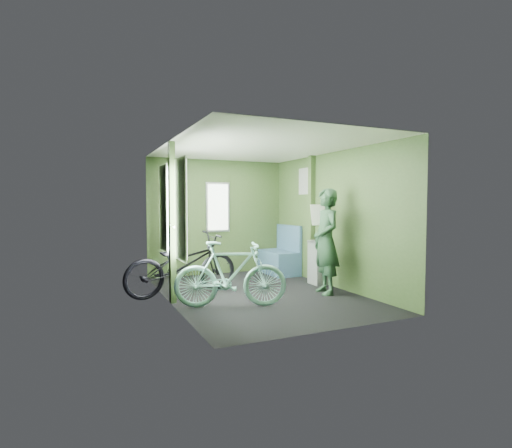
{
  "coord_description": "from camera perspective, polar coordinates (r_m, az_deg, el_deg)",
  "views": [
    {
      "loc": [
        -2.61,
        -5.67,
        1.43
      ],
      "look_at": [
        0.0,
        0.1,
        1.1
      ],
      "focal_mm": 28.0,
      "sensor_mm": 36.0,
      "label": 1
    }
  ],
  "objects": [
    {
      "name": "waste_box",
      "position": [
        7.14,
        8.83,
        -5.45
      ],
      "size": [
        0.23,
        0.32,
        0.77
      ],
      "primitive_type": "cube",
      "color": "slate",
      "rests_on": "ground"
    },
    {
      "name": "bicycle_black",
      "position": [
        6.4,
        -10.41,
        -9.97
      ],
      "size": [
        1.92,
        0.99,
        1.01
      ],
      "primitive_type": "imported",
      "rotation": [
        0.0,
        -0.08,
        1.73
      ],
      "color": "black",
      "rests_on": "ground"
    },
    {
      "name": "bench_seat",
      "position": [
        8.13,
        3.46,
        -5.07
      ],
      "size": [
        0.53,
        0.94,
        0.98
      ],
      "rotation": [
        0.0,
        0.0,
        0.01
      ],
      "color": "#284055",
      "rests_on": "ground"
    },
    {
      "name": "passenger",
      "position": [
        6.38,
        9.97,
        -2.43
      ],
      "size": [
        0.5,
        0.71,
        1.66
      ],
      "rotation": [
        0.0,
        0.0,
        -1.75
      ],
      "color": "#27472E",
      "rests_on": "ground"
    },
    {
      "name": "bicycle_mint",
      "position": [
        5.59,
        -3.62,
        -11.85
      ],
      "size": [
        1.63,
        1.01,
        0.96
      ],
      "primitive_type": "imported",
      "rotation": [
        0.0,
        -0.1,
        1.23
      ],
      "color": "#8CCEC6",
      "rests_on": "ground"
    },
    {
      "name": "room",
      "position": [
        6.26,
        -0.08,
        3.04
      ],
      "size": [
        4.0,
        4.02,
        2.31
      ],
      "color": "black",
      "rests_on": "ground"
    }
  ]
}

